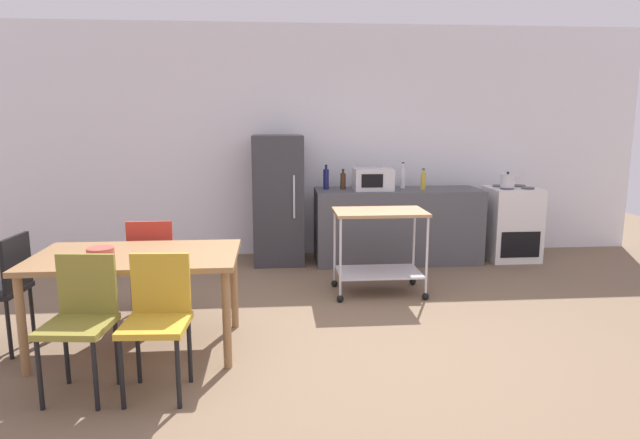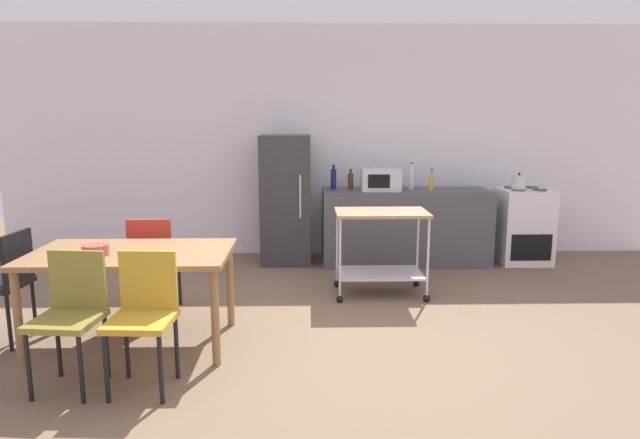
% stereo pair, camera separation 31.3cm
% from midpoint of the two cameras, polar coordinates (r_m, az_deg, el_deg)
% --- Properties ---
extents(ground_plane, '(12.00, 12.00, 0.00)m').
position_cam_midpoint_polar(ground_plane, '(4.35, 1.57, -13.32)').
color(ground_plane, brown).
extents(back_wall, '(8.40, 0.12, 2.90)m').
position_cam_midpoint_polar(back_wall, '(7.17, -1.27, 8.02)').
color(back_wall, white).
rests_on(back_wall, ground_plane).
extents(kitchen_counter, '(2.00, 0.64, 0.90)m').
position_cam_midpoint_polar(kitchen_counter, '(6.82, 6.66, -0.64)').
color(kitchen_counter, '#4C4C51').
rests_on(kitchen_counter, ground_plane).
extents(dining_table, '(1.50, 0.90, 0.75)m').
position_cam_midpoint_polar(dining_table, '(4.42, -20.32, -4.36)').
color(dining_table, olive).
rests_on(dining_table, ground_plane).
extents(chair_olive, '(0.44, 0.44, 0.89)m').
position_cam_midpoint_polar(chair_olive, '(3.92, -25.55, -8.93)').
color(chair_olive, olive).
rests_on(chair_olive, ground_plane).
extents(chair_red, '(0.41, 0.41, 0.89)m').
position_cam_midpoint_polar(chair_red, '(5.12, -18.48, -4.06)').
color(chair_red, '#B72D23').
rests_on(chair_red, ground_plane).
extents(chair_mustard, '(0.42, 0.42, 0.89)m').
position_cam_midpoint_polar(chair_mustard, '(3.76, -18.74, -9.26)').
color(chair_mustard, gold).
rests_on(chair_mustard, ground_plane).
extents(chair_black, '(0.43, 0.43, 0.89)m').
position_cam_midpoint_polar(chair_black, '(4.88, -31.48, -5.75)').
color(chair_black, black).
rests_on(chair_black, ground_plane).
extents(stove_oven, '(0.60, 0.61, 0.92)m').
position_cam_midpoint_polar(stove_oven, '(7.26, 17.92, -0.39)').
color(stove_oven, white).
rests_on(stove_oven, ground_plane).
extents(refrigerator, '(0.60, 0.63, 1.55)m').
position_cam_midpoint_polar(refrigerator, '(6.72, -5.66, 2.04)').
color(refrigerator, '#333338').
rests_on(refrigerator, ground_plane).
extents(kitchen_cart, '(0.91, 0.57, 0.85)m').
position_cam_midpoint_polar(kitchen_cart, '(5.53, 4.52, -1.91)').
color(kitchen_cart, '#A37A51').
rests_on(kitchen_cart, ground_plane).
extents(bottle_sparkling_water, '(0.07, 0.07, 0.30)m').
position_cam_midpoint_polar(bottle_sparkling_water, '(6.69, -0.71, 4.22)').
color(bottle_sparkling_water, navy).
rests_on(bottle_sparkling_water, kitchen_counter).
extents(bottle_sesame_oil, '(0.07, 0.07, 0.24)m').
position_cam_midpoint_polar(bottle_sesame_oil, '(6.69, 1.05, 4.01)').
color(bottle_sesame_oil, '#4C2D19').
rests_on(bottle_sesame_oil, kitchen_counter).
extents(microwave, '(0.46, 0.35, 0.26)m').
position_cam_midpoint_polar(microwave, '(6.63, 4.14, 4.16)').
color(microwave, silver).
rests_on(microwave, kitchen_counter).
extents(bottle_olive_oil, '(0.06, 0.06, 0.32)m').
position_cam_midpoint_polar(bottle_olive_oil, '(6.84, 7.22, 4.32)').
color(bottle_olive_oil, silver).
rests_on(bottle_olive_oil, kitchen_counter).
extents(bottle_wine, '(0.06, 0.06, 0.26)m').
position_cam_midpoint_polar(bottle_wine, '(6.72, 9.28, 3.93)').
color(bottle_wine, gold).
rests_on(bottle_wine, kitchen_counter).
extents(fruit_bowl, '(0.19, 0.19, 0.08)m').
position_cam_midpoint_polar(fruit_bowl, '(4.35, -23.62, -3.21)').
color(fruit_bowl, '#B24C3F').
rests_on(fruit_bowl, dining_table).
extents(kettle, '(0.24, 0.17, 0.19)m').
position_cam_midpoint_polar(kettle, '(7.05, 17.58, 3.83)').
color(kettle, silver).
rests_on(kettle, stove_oven).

